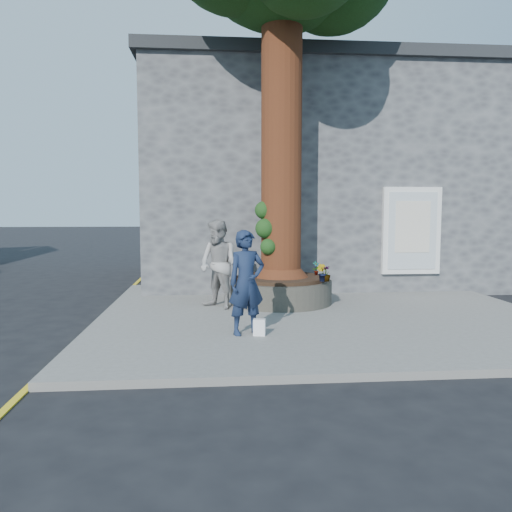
{
  "coord_description": "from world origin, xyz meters",
  "views": [
    {
      "loc": [
        -0.74,
        -9.13,
        2.22
      ],
      "look_at": [
        0.18,
        1.36,
        1.25
      ],
      "focal_mm": 35.0,
      "sensor_mm": 36.0,
      "label": 1
    }
  ],
  "objects": [
    {
      "name": "man",
      "position": [
        -0.17,
        -0.84,
        1.0
      ],
      "size": [
        0.75,
        0.62,
        1.77
      ],
      "primitive_type": "imported",
      "rotation": [
        0.0,
        0.0,
        0.34
      ],
      "color": "#16223D",
      "rests_on": "pavement"
    },
    {
      "name": "woman",
      "position": [
        -0.62,
        1.48,
        1.07
      ],
      "size": [
        1.16,
        1.16,
        1.9
      ],
      "primitive_type": "imported",
      "rotation": [
        0.0,
        0.0,
        -0.77
      ],
      "color": "#9C9996",
      "rests_on": "pavement"
    },
    {
      "name": "yellow_line",
      "position": [
        -3.05,
        1.0,
        0.0
      ],
      "size": [
        0.1,
        30.0,
        0.01
      ],
      "primitive_type": "cube",
      "color": "yellow",
      "rests_on": "ground"
    },
    {
      "name": "shopping_bag",
      "position": [
        0.03,
        -0.95,
        0.26
      ],
      "size": [
        0.22,
        0.16,
        0.28
      ],
      "primitive_type": "cube",
      "rotation": [
        0.0,
        0.0,
        -0.21
      ],
      "color": "white",
      "rests_on": "pavement"
    },
    {
      "name": "plant_c",
      "position": [
        1.65,
        1.15,
        0.88
      ],
      "size": [
        0.24,
        0.24,
        0.33
      ],
      "primitive_type": "imported",
      "rotation": [
        0.0,
        0.0,
        3.58
      ],
      "color": "gray",
      "rests_on": "planter"
    },
    {
      "name": "plant_d",
      "position": [
        -0.05,
        1.76,
        0.86
      ],
      "size": [
        0.32,
        0.33,
        0.27
      ],
      "primitive_type": "imported",
      "rotation": [
        0.0,
        0.0,
        5.35
      ],
      "color": "gray",
      "rests_on": "planter"
    },
    {
      "name": "pavement",
      "position": [
        1.5,
        1.0,
        0.06
      ],
      "size": [
        9.0,
        8.0,
        0.12
      ],
      "primitive_type": "cube",
      "color": "slate",
      "rests_on": "ground"
    },
    {
      "name": "ground",
      "position": [
        0.0,
        0.0,
        0.0
      ],
      "size": [
        120.0,
        120.0,
        0.0
      ],
      "primitive_type": "plane",
      "color": "black",
      "rests_on": "ground"
    },
    {
      "name": "planter",
      "position": [
        0.8,
        2.0,
        0.41
      ],
      "size": [
        2.3,
        2.3,
        0.6
      ],
      "color": "black",
      "rests_on": "pavement"
    },
    {
      "name": "stone_shop",
      "position": [
        2.5,
        7.2,
        3.16
      ],
      "size": [
        10.3,
        8.3,
        6.3
      ],
      "color": "#45474A",
      "rests_on": "ground"
    },
    {
      "name": "plant_b",
      "position": [
        1.55,
        1.15,
        0.9
      ],
      "size": [
        0.28,
        0.28,
        0.37
      ],
      "primitive_type": "imported",
      "rotation": [
        0.0,
        0.0,
        2.19
      ],
      "color": "gray",
      "rests_on": "planter"
    },
    {
      "name": "plant_a",
      "position": [
        1.65,
        2.19,
        0.88
      ],
      "size": [
        0.2,
        0.17,
        0.32
      ],
      "primitive_type": "imported",
      "rotation": [
        0.0,
        0.0,
        0.38
      ],
      "color": "gray",
      "rests_on": "planter"
    }
  ]
}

